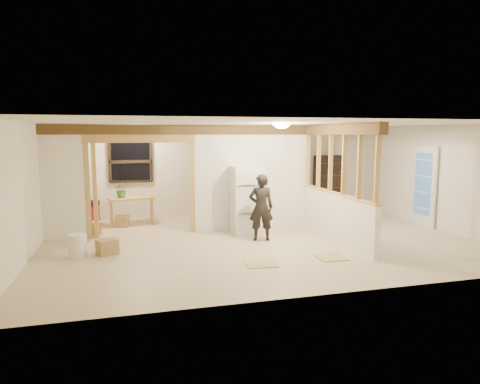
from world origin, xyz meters
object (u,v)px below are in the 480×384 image
object	(u,v)px
refrigerator	(246,199)
bookshelf	(327,183)
work_table	(132,211)
shop_vac	(91,213)
woman	(261,207)

from	to	relation	value
refrigerator	bookshelf	bearing A→B (deg)	34.85
work_table	shop_vac	world-z (taller)	work_table
woman	work_table	bearing A→B (deg)	-31.67
refrigerator	shop_vac	world-z (taller)	refrigerator
refrigerator	woman	distance (m)	0.83
refrigerator	work_table	size ratio (longest dim) A/B	1.42
refrigerator	shop_vac	size ratio (longest dim) A/B	2.44
refrigerator	bookshelf	size ratio (longest dim) A/B	0.94
woman	bookshelf	distance (m)	4.31
work_table	bookshelf	bearing A→B (deg)	-6.22
shop_vac	bookshelf	distance (m)	6.77
refrigerator	work_table	bearing A→B (deg)	147.44
woman	bookshelf	xyz separation A→B (m)	(3.07, 3.03, 0.10)
woman	work_table	xyz separation A→B (m)	(-2.67, 2.45, -0.38)
shop_vac	woman	bearing A→B (deg)	-34.55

